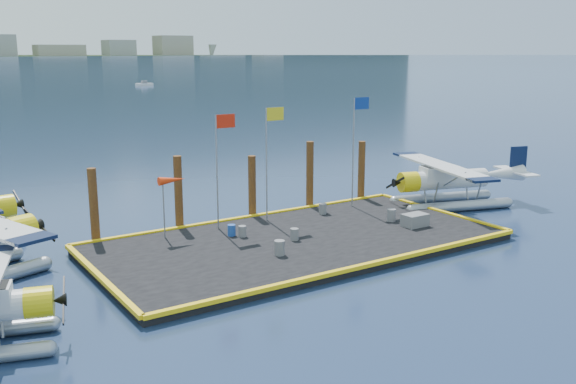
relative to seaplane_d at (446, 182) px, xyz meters
name	(u,v)px	position (x,y,z in m)	size (l,w,h in m)	color
ground	(298,246)	(-12.21, -1.71, -1.58)	(4000.00, 4000.00, 0.00)	#19294D
dock	(298,242)	(-12.21, -1.71, -1.38)	(20.00, 10.00, 0.40)	black
dock_bumpers	(298,237)	(-12.21, -1.71, -1.09)	(20.25, 10.25, 0.18)	yellow
seaplane_d	(446,182)	(0.00, 0.00, 0.00)	(9.47, 10.16, 3.62)	#8F949C
drum_0	(232,230)	(-14.74, 0.57, -0.89)	(0.40, 0.40, 0.57)	#1B4399
drum_1	(294,234)	(-12.49, -1.81, -0.88)	(0.42, 0.42, 0.59)	slate
drum_2	(391,215)	(-6.05, -1.77, -0.84)	(0.48, 0.48, 0.68)	slate
drum_3	(279,248)	(-14.38, -3.41, -0.83)	(0.49, 0.49, 0.69)	slate
drum_4	(323,209)	(-8.29, 1.57, -0.87)	(0.44, 0.44, 0.62)	slate
drum_5	(242,231)	(-14.38, 0.10, -0.90)	(0.40, 0.40, 0.56)	slate
crate	(415,220)	(-5.66, -3.20, -0.85)	(1.33, 0.88, 0.66)	slate
flagpole_red	(220,153)	(-14.51, 2.09, 2.82)	(1.14, 0.08, 6.00)	gray
flagpole_yellow	(270,147)	(-11.51, 2.09, 2.93)	(1.14, 0.08, 6.20)	gray
flagpole_blue	(356,135)	(-5.52, 2.09, 3.11)	(1.14, 0.08, 6.50)	gray
windsock	(172,181)	(-17.24, 2.09, 1.65)	(1.40, 0.44, 3.12)	gray
piling_0	(94,208)	(-20.71, 3.69, 0.42)	(0.44, 0.44, 4.00)	#432613
piling_1	(179,195)	(-16.21, 3.69, 0.52)	(0.44, 0.44, 4.20)	#432613
piling_2	(252,189)	(-11.71, 3.69, 0.32)	(0.44, 0.44, 3.80)	#432613
piling_3	(310,177)	(-7.71, 3.69, 0.57)	(0.44, 0.44, 4.30)	#432613
piling_4	(361,173)	(-3.71, 3.69, 0.42)	(0.44, 0.44, 4.00)	#432613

